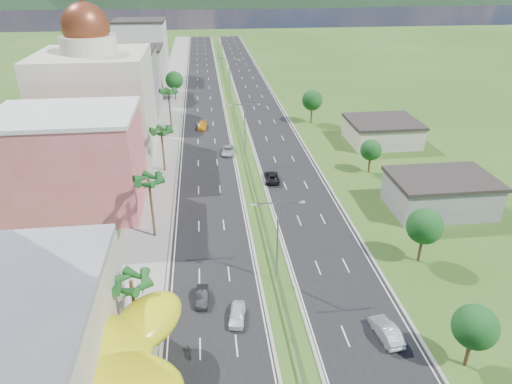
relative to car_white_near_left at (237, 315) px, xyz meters
name	(u,v)px	position (x,y,z in m)	size (l,w,h in m)	color
ground	(292,341)	(5.29, -3.75, -0.73)	(500.00, 500.00, 0.00)	#2D5119
road_left	(204,104)	(-2.21, 86.25, -0.71)	(11.00, 260.00, 0.04)	black
road_right	(258,102)	(12.79, 86.25, -0.71)	(11.00, 260.00, 0.04)	black
sidewalk_left	(170,105)	(-11.71, 86.25, -0.67)	(7.00, 260.00, 0.12)	gray
median_guardrail	(236,121)	(5.29, 68.24, -0.11)	(0.10, 216.06, 0.76)	gray
streetlight_median_b	(278,234)	(5.29, 6.25, 6.02)	(6.04, 0.25, 11.00)	gray
streetlight_median_c	(245,125)	(5.29, 46.25, 6.02)	(6.04, 0.25, 11.00)	gray
streetlight_median_d	(230,74)	(5.29, 91.25, 6.02)	(6.04, 0.25, 11.00)	gray
streetlight_median_e	(222,48)	(5.29, 136.25, 6.02)	(6.04, 0.25, 11.00)	gray
lime_canopy	(71,352)	(-14.70, -7.76, 4.26)	(18.00, 15.00, 7.40)	#D1CB14
pink_shophouse	(72,164)	(-22.71, 28.25, 6.77)	(20.00, 15.00, 15.00)	#D75958
domed_building	(97,99)	(-22.71, 51.25, 10.62)	(20.00, 20.00, 28.70)	beige
midrise_grey	(123,85)	(-21.71, 76.25, 7.27)	(16.00, 15.00, 16.00)	slate
midrise_beige	(135,72)	(-21.71, 98.25, 5.77)	(16.00, 15.00, 13.00)	#BAAA99
midrise_white	(142,50)	(-21.71, 121.25, 8.27)	(16.00, 15.00, 18.00)	silver
shed_near	(440,195)	(33.29, 21.25, 1.77)	(15.00, 10.00, 5.00)	slate
shed_far	(382,133)	(35.29, 51.25, 1.47)	(14.00, 12.00, 4.40)	#BAAA99
palm_tree_b	(131,285)	(-10.21, -1.75, 6.33)	(3.60, 3.60, 8.10)	#47301C
palm_tree_c	(149,182)	(-10.21, 18.25, 7.77)	(3.60, 3.60, 9.60)	#47301C
palm_tree_d	(161,132)	(-10.21, 41.25, 6.81)	(3.60, 3.60, 8.60)	#47301C
palm_tree_e	(169,93)	(-10.21, 66.25, 7.58)	(3.60, 3.60, 9.40)	#47301C
leafy_tree_lfar	(174,80)	(-10.21, 91.25, 4.85)	(4.90, 4.90, 8.05)	#47301C
leafy_tree_ra	(475,327)	(21.29, -8.75, 4.05)	(4.20, 4.20, 6.90)	#47301C
leafy_tree_rb	(425,226)	(24.29, 8.25, 4.45)	(4.55, 4.55, 7.47)	#47301C
leafy_tree_rc	(371,150)	(27.29, 36.25, 3.64)	(3.85, 3.85, 6.33)	#47301C
leafy_tree_rd	(312,100)	(23.29, 66.25, 4.85)	(4.90, 4.90, 8.05)	#47301C
mountain_ridge	(267,3)	(65.29, 446.25, -0.73)	(860.00, 140.00, 90.00)	black
car_white_near_left	(237,315)	(0.00, 0.00, 0.00)	(1.63, 4.05, 1.38)	white
car_dark_left	(202,296)	(-3.73, 3.54, -0.05)	(1.36, 3.89, 1.28)	black
car_silver_mid_left	(228,151)	(2.04, 48.32, 0.02)	(2.35, 5.10, 1.42)	#B3B4BB
car_yellow_far_left	(202,126)	(-2.98, 64.87, 0.00)	(1.95, 4.79, 1.39)	gold
car_silver_right	(386,331)	(15.05, -4.36, 0.13)	(1.73, 4.95, 1.63)	#AEB0B6
car_dark_far_right	(272,177)	(8.92, 34.62, 0.04)	(2.43, 5.28, 1.47)	black
motorcycle	(189,350)	(-5.07, -4.37, -0.10)	(0.56, 1.85, 1.18)	black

